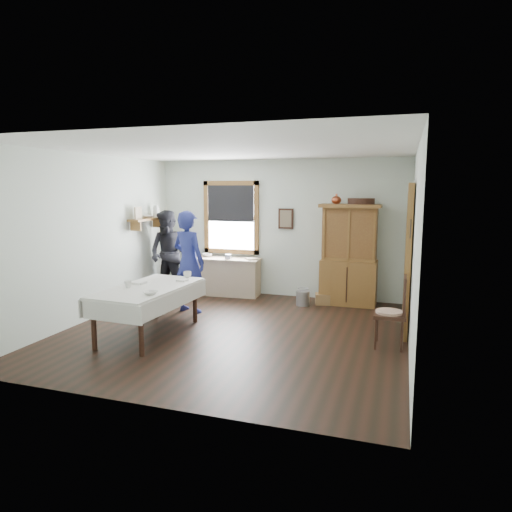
% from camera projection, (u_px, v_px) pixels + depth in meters
% --- Properties ---
extents(room, '(5.01, 5.01, 2.70)m').
position_uv_depth(room, '(234.00, 243.00, 6.70)').
color(room, black).
rests_on(room, ground).
extents(window, '(1.18, 0.07, 1.48)m').
position_uv_depth(window, '(231.00, 214.00, 9.28)').
color(window, white).
rests_on(window, room).
extents(doorway, '(0.09, 1.14, 2.22)m').
position_uv_depth(doorway, '(409.00, 255.00, 6.78)').
color(doorway, '#483E33').
rests_on(doorway, room).
extents(wall_shelf, '(0.24, 1.00, 0.44)m').
position_uv_depth(wall_shelf, '(148.00, 218.00, 8.84)').
color(wall_shelf, olive).
rests_on(wall_shelf, room).
extents(framed_picture, '(0.30, 0.04, 0.40)m').
position_uv_depth(framed_picture, '(286.00, 219.00, 8.94)').
color(framed_picture, '#381D13').
rests_on(framed_picture, room).
extents(rug_beater, '(0.01, 0.27, 0.27)m').
position_uv_depth(rug_beater, '(411.00, 220.00, 6.18)').
color(rug_beater, black).
rests_on(rug_beater, room).
extents(work_counter, '(1.34, 0.57, 0.75)m').
position_uv_depth(work_counter, '(228.00, 277.00, 9.20)').
color(work_counter, tan).
rests_on(work_counter, room).
extents(china_hutch, '(1.10, 0.53, 1.86)m').
position_uv_depth(china_hutch, '(349.00, 255.00, 8.37)').
color(china_hutch, olive).
rests_on(china_hutch, room).
extents(dining_table, '(1.05, 1.86, 0.72)m').
position_uv_depth(dining_table, '(149.00, 311.00, 6.69)').
color(dining_table, silver).
rests_on(dining_table, room).
extents(spindle_chair, '(0.47, 0.47, 0.99)m').
position_uv_depth(spindle_chair, '(390.00, 311.00, 6.17)').
color(spindle_chair, '#381D13').
rests_on(spindle_chair, room).
extents(pail, '(0.29, 0.29, 0.27)m').
position_uv_depth(pail, '(303.00, 298.00, 8.41)').
color(pail, '#9C9FA4').
rests_on(pail, room).
extents(wicker_basket, '(0.38, 0.31, 0.20)m').
position_uv_depth(wicker_basket, '(325.00, 299.00, 8.50)').
color(wicker_basket, olive).
rests_on(wicker_basket, room).
extents(woman_blue, '(0.69, 0.55, 1.64)m').
position_uv_depth(woman_blue, '(189.00, 266.00, 7.88)').
color(woman_blue, navy).
rests_on(woman_blue, room).
extents(figure_dark, '(0.85, 0.70, 1.59)m').
position_uv_depth(figure_dark, '(169.00, 257.00, 9.03)').
color(figure_dark, black).
rests_on(figure_dark, room).
extents(table_cup_a, '(0.16, 0.16, 0.10)m').
position_uv_depth(table_cup_a, '(187.00, 274.00, 7.31)').
color(table_cup_a, silver).
rests_on(table_cup_a, dining_table).
extents(table_cup_b, '(0.13, 0.13, 0.10)m').
position_uv_depth(table_cup_b, '(128.00, 284.00, 6.57)').
color(table_cup_b, silver).
rests_on(table_cup_b, dining_table).
extents(table_bowl, '(0.20, 0.20, 0.05)m').
position_uv_depth(table_bowl, '(151.00, 293.00, 6.15)').
color(table_bowl, silver).
rests_on(table_bowl, dining_table).
extents(counter_book, '(0.28, 0.28, 0.02)m').
position_uv_depth(counter_book, '(247.00, 259.00, 8.96)').
color(counter_book, '#73644D').
rests_on(counter_book, work_counter).
extents(counter_bowl, '(0.26, 0.26, 0.06)m').
position_uv_depth(counter_bowl, '(207.00, 255.00, 9.35)').
color(counter_bowl, silver).
rests_on(counter_bowl, work_counter).
extents(shelf_bowl, '(0.22, 0.22, 0.05)m').
position_uv_depth(shelf_bowl, '(148.00, 217.00, 8.85)').
color(shelf_bowl, silver).
rests_on(shelf_bowl, wall_shelf).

